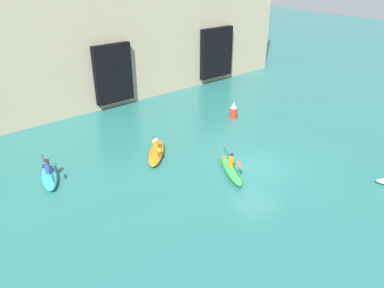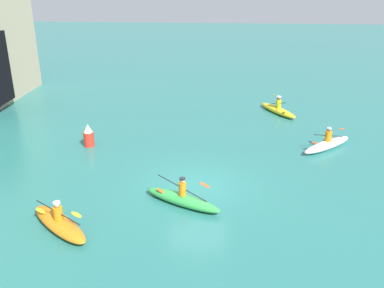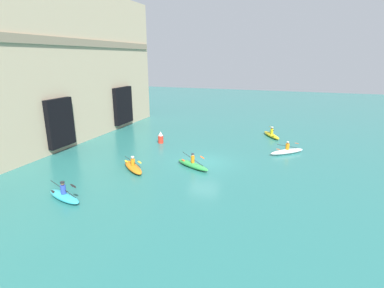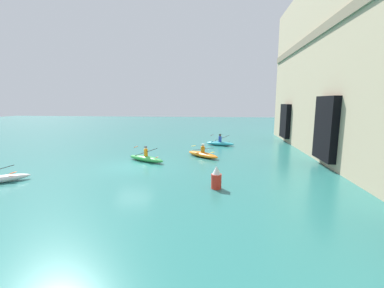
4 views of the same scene
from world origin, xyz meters
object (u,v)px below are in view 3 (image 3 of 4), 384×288
(kayak_cyan, at_px, (64,196))
(kayak_green, at_px, (193,165))
(kayak_white, at_px, (287,151))
(kayak_orange, at_px, (133,167))
(kayak_yellow, at_px, (271,135))
(marker_buoy, at_px, (161,138))

(kayak_cyan, height_order, kayak_green, kayak_cyan)
(kayak_white, xyz_separation_m, kayak_orange, (-8.28, 11.21, -0.01))
(kayak_white, bearing_deg, kayak_yellow, -112.97)
(kayak_white, xyz_separation_m, kayak_yellow, (5.74, 1.90, -0.01))
(kayak_yellow, height_order, marker_buoy, marker_buoy)
(kayak_yellow, bearing_deg, kayak_green, 125.94)
(kayak_cyan, distance_m, marker_buoy, 13.65)
(kayak_white, relative_size, kayak_green, 0.93)
(kayak_white, distance_m, kayak_orange, 13.94)
(kayak_cyan, bearing_deg, marker_buoy, 107.04)
(kayak_cyan, relative_size, kayak_yellow, 0.94)
(kayak_cyan, height_order, kayak_orange, kayak_cyan)
(kayak_green, relative_size, marker_buoy, 2.75)
(kayak_green, bearing_deg, kayak_cyan, -97.47)
(kayak_orange, height_order, kayak_yellow, kayak_yellow)
(kayak_orange, relative_size, kayak_yellow, 0.92)
(kayak_white, height_order, kayak_yellow, kayak_white)
(kayak_white, distance_m, kayak_yellow, 6.05)
(kayak_cyan, bearing_deg, kayak_white, 66.16)
(kayak_orange, relative_size, marker_buoy, 2.49)
(kayak_white, height_order, marker_buoy, marker_buoy)
(kayak_cyan, relative_size, kayak_orange, 1.02)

